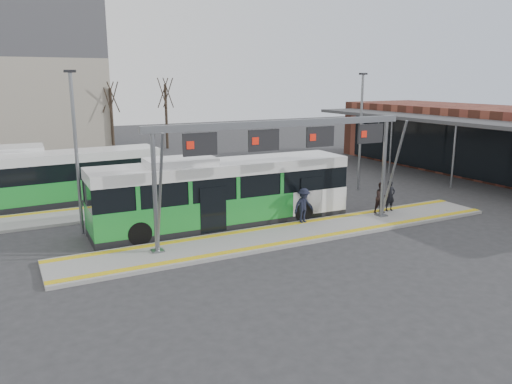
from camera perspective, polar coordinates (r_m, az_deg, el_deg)
ground at (r=23.56m, az=4.43°, el=-4.89°), size 120.00×120.00×0.00m
platform_main at (r=23.53m, az=4.44°, el=-4.72°), size 22.00×3.00×0.15m
platform_second at (r=29.03m, az=-10.76°, el=-1.52°), size 20.00×3.00×0.15m
tactile_main at (r=23.51m, az=4.44°, el=-4.52°), size 22.00×2.65×0.02m
tactile_second at (r=30.09m, az=-11.41°, el=-0.87°), size 20.00×0.35×0.02m
gantry at (r=22.66m, az=3.53°, el=5.57°), size 13.00×1.68×5.20m
hero_bus at (r=24.66m, az=-3.84°, el=-0.17°), size 12.93×2.99×3.54m
bg_bus_green at (r=31.12m, az=-22.07°, el=1.39°), size 12.18×3.28×3.01m
passenger_a at (r=27.86m, az=15.07°, el=-0.44°), size 0.62×0.43×1.64m
passenger_b at (r=27.28m, az=14.16°, el=-0.64°), size 0.84×0.67×1.67m
passenger_c at (r=24.78m, az=5.46°, el=-1.56°), size 1.18×0.74×1.75m
tree_left at (r=49.82m, az=-16.30°, el=10.32°), size 1.40×1.40×7.13m
tree_mid at (r=52.94m, az=-10.31°, el=11.03°), size 1.40×1.40×7.49m
lamp_west at (r=24.19m, az=-19.87°, el=4.59°), size 0.50×0.25×7.54m
lamp_east at (r=33.09m, az=11.87°, el=7.08°), size 0.50×0.25×7.51m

